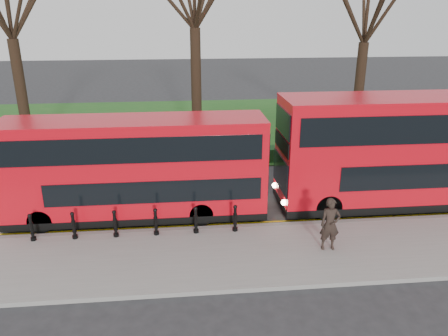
{
  "coord_description": "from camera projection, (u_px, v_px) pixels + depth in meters",
  "views": [
    {
      "loc": [
        1.05,
        -15.89,
        8.04
      ],
      "look_at": [
        2.7,
        0.5,
        2.0
      ],
      "focal_mm": 35.0,
      "sensor_mm": 36.0,
      "label": 1
    }
  ],
  "objects": [
    {
      "name": "yellow_line_outer",
      "position": [
        158.0,
        229.0,
        16.85
      ],
      "size": [
        60.0,
        0.1,
        0.01
      ],
      "primitive_type": "cube",
      "color": "yellow",
      "rests_on": "ground"
    },
    {
      "name": "ground",
      "position": [
        158.0,
        221.0,
        17.51
      ],
      "size": [
        120.0,
        120.0,
        0.0
      ],
      "primitive_type": "plane",
      "color": "#28282B",
      "rests_on": "ground"
    },
    {
      "name": "grass_verge",
      "position": [
        167.0,
        126.0,
        31.51
      ],
      "size": [
        60.0,
        18.0,
        0.06
      ],
      "primitive_type": "cube",
      "color": "#1D541C",
      "rests_on": "ground"
    },
    {
      "name": "hedge",
      "position": [
        163.0,
        158.0,
        23.73
      ],
      "size": [
        60.0,
        0.9,
        0.8
      ],
      "primitive_type": "cube",
      "color": "black",
      "rests_on": "ground"
    },
    {
      "name": "tree_right",
      "position": [
        368.0,
        7.0,
        25.18
      ],
      "size": [
        7.16,
        7.16,
        11.18
      ],
      "color": "black",
      "rests_on": "ground"
    },
    {
      "name": "yellow_line_inner",
      "position": [
        158.0,
        227.0,
        17.04
      ],
      "size": [
        60.0,
        0.1,
        0.01
      ],
      "primitive_type": "cube",
      "color": "yellow",
      "rests_on": "ground"
    },
    {
      "name": "pavement",
      "position": [
        155.0,
        260.0,
        14.68
      ],
      "size": [
        60.0,
        4.0,
        0.15
      ],
      "primitive_type": "cube",
      "color": "gray",
      "rests_on": "ground"
    },
    {
      "name": "kerb",
      "position": [
        157.0,
        232.0,
        16.55
      ],
      "size": [
        60.0,
        0.25,
        0.16
      ],
      "primitive_type": "cube",
      "color": "slate",
      "rests_on": "ground"
    },
    {
      "name": "pedestrian",
      "position": [
        330.0,
        224.0,
        14.92
      ],
      "size": [
        0.71,
        0.49,
        1.88
      ],
      "primitive_type": "imported",
      "rotation": [
        0.0,
        0.0,
        -0.06
      ],
      "color": "black",
      "rests_on": "pavement"
    },
    {
      "name": "bus_lead",
      "position": [
        136.0,
        169.0,
        17.26
      ],
      "size": [
        10.24,
        2.35,
        4.07
      ],
      "color": "red",
      "rests_on": "ground"
    },
    {
      "name": "bollard_row",
      "position": [
        136.0,
        223.0,
        15.96
      ],
      "size": [
        7.5,
        0.15,
        1.0
      ],
      "color": "black",
      "rests_on": "pavement"
    },
    {
      "name": "bus_rear",
      "position": [
        419.0,
        151.0,
        18.37
      ],
      "size": [
        11.85,
        2.72,
        4.71
      ],
      "color": "red",
      "rests_on": "ground"
    }
  ]
}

